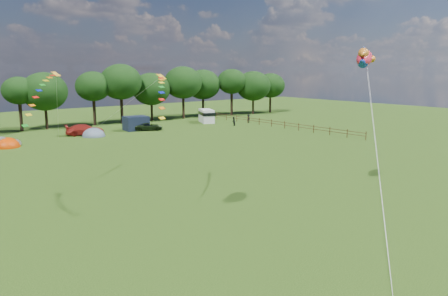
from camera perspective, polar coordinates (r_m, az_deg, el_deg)
ground_plane at (r=26.01m, az=11.16°, el=-11.23°), size 180.00×180.00×0.00m
tree_line at (r=74.57m, az=-19.63°, el=7.34°), size 102.98×10.98×10.27m
fence at (r=71.70m, az=7.07°, el=3.23°), size 0.12×33.12×1.20m
car_b at (r=59.67m, az=-26.85°, el=0.69°), size 3.62×1.49×1.26m
car_c at (r=66.18m, az=-17.72°, el=2.30°), size 5.59×3.44×1.56m
car_d at (r=68.85m, az=-9.87°, el=2.78°), size 4.88×3.67×1.21m
campervan_d at (r=77.99m, az=-2.31°, el=4.27°), size 3.73×5.13×2.31m
tent_orange at (r=59.57m, az=-26.46°, el=0.11°), size 3.05×3.34×2.38m
tent_greyblue at (r=64.56m, az=-16.64°, el=1.48°), size 3.23×3.54×2.40m
awning_navy at (r=69.38m, az=-11.43°, el=3.19°), size 3.78×3.20×2.19m
fish_kite at (r=33.51m, az=17.82°, el=11.12°), size 3.27×2.36×1.76m
streamer_kite_b at (r=36.48m, az=-22.48°, el=7.17°), size 4.35×4.72×3.82m
streamer_kite_c at (r=31.05m, az=-8.16°, el=7.76°), size 3.22×4.92×2.82m
walker_a at (r=73.14m, az=1.24°, el=3.50°), size 0.87×0.73×1.54m
walker_b at (r=77.26m, az=3.22°, el=3.85°), size 1.10×0.82×1.55m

